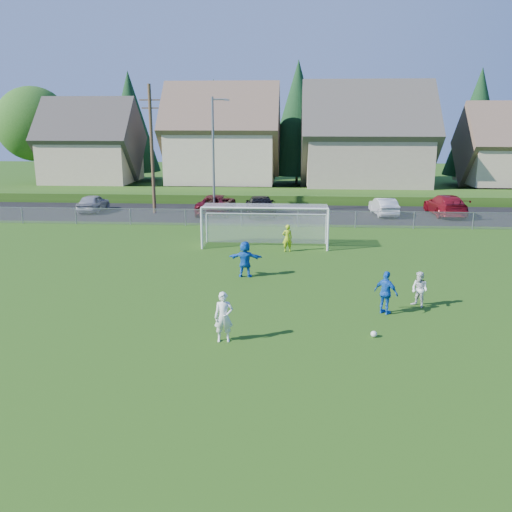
% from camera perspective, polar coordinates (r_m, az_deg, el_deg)
% --- Properties ---
extents(ground, '(160.00, 160.00, 0.00)m').
position_cam_1_polar(ground, '(17.29, -1.85, -11.07)').
color(ground, '#193D0C').
rests_on(ground, ground).
extents(asphalt_lot, '(60.00, 60.00, 0.00)m').
position_cam_1_polar(asphalt_lot, '(43.71, 1.76, 4.50)').
color(asphalt_lot, black).
rests_on(asphalt_lot, ground).
extents(grass_embankment, '(70.00, 6.00, 0.80)m').
position_cam_1_polar(grass_embankment, '(51.06, 2.09, 6.36)').
color(grass_embankment, '#1E420F').
rests_on(grass_embankment, ground).
extents(soccer_ball, '(0.22, 0.22, 0.22)m').
position_cam_1_polar(soccer_ball, '(19.50, 12.30, -8.03)').
color(soccer_ball, white).
rests_on(soccer_ball, ground).
extents(player_white_a, '(0.68, 0.50, 1.75)m').
position_cam_1_polar(player_white_a, '(18.48, -3.42, -6.43)').
color(player_white_a, white).
rests_on(player_white_a, ground).
extents(player_white_b, '(0.88, 0.90, 1.46)m').
position_cam_1_polar(player_white_b, '(22.76, 16.84, -3.41)').
color(player_white_b, white).
rests_on(player_white_b, ground).
extents(player_blue_a, '(1.04, 0.96, 1.71)m').
position_cam_1_polar(player_blue_a, '(21.60, 13.53, -3.78)').
color(player_blue_a, blue).
rests_on(player_blue_a, ground).
extents(player_blue_b, '(1.64, 0.58, 1.75)m').
position_cam_1_polar(player_blue_b, '(25.94, -1.16, -0.32)').
color(player_blue_b, blue).
rests_on(player_blue_b, ground).
extents(goalkeeper, '(0.62, 0.46, 1.56)m').
position_cam_1_polar(goalkeeper, '(30.99, 3.32, 1.90)').
color(goalkeeper, '#A3C517').
rests_on(goalkeeper, ground).
extents(car_a, '(1.66, 4.13, 1.40)m').
position_cam_1_polar(car_a, '(46.58, -16.77, 5.38)').
color(car_a, '#999AA0').
rests_on(car_a, ground).
extents(car_c, '(2.76, 5.66, 1.55)m').
position_cam_1_polar(car_c, '(43.62, -4.21, 5.48)').
color(car_c, '#4D0812').
rests_on(car_c, ground).
extents(car_d, '(2.84, 5.63, 1.57)m').
position_cam_1_polar(car_d, '(42.71, 0.47, 5.34)').
color(car_d, black).
rests_on(car_d, ground).
extents(car_f, '(1.86, 4.31, 1.38)m').
position_cam_1_polar(car_f, '(43.99, 13.30, 5.09)').
color(car_f, silver).
rests_on(car_f, ground).
extents(car_g, '(2.48, 5.67, 1.62)m').
position_cam_1_polar(car_g, '(45.34, 19.33, 5.09)').
color(car_g, maroon).
rests_on(car_g, ground).
extents(soccer_goal, '(7.42, 1.90, 2.50)m').
position_cam_1_polar(soccer_goal, '(32.16, 0.98, 3.91)').
color(soccer_goal, white).
rests_on(soccer_goal, ground).
extents(chainlink_fence, '(52.06, 0.06, 1.20)m').
position_cam_1_polar(chainlink_fence, '(38.19, 1.44, 4.03)').
color(chainlink_fence, gray).
rests_on(chainlink_fence, ground).
extents(streetlight, '(1.38, 0.18, 9.00)m').
position_cam_1_polar(streetlight, '(42.07, -4.44, 10.72)').
color(streetlight, slate).
rests_on(streetlight, ground).
extents(utility_pole, '(1.60, 0.26, 10.00)m').
position_cam_1_polar(utility_pole, '(44.04, -10.90, 11.06)').
color(utility_pole, '#473321').
rests_on(utility_pole, ground).
extents(houses_row, '(53.90, 11.45, 13.27)m').
position_cam_1_polar(houses_row, '(58.01, 4.42, 14.14)').
color(houses_row, tan).
rests_on(houses_row, ground).
extents(tree_row, '(65.98, 12.36, 13.80)m').
position_cam_1_polar(tree_row, '(64.29, 3.52, 13.78)').
color(tree_row, '#382616').
rests_on(tree_row, ground).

